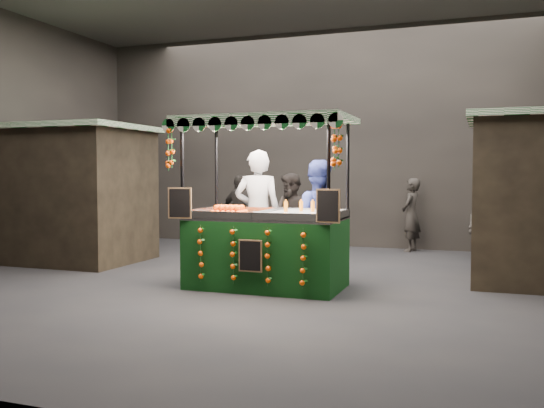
% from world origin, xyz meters
% --- Properties ---
extents(ground, '(12.00, 12.00, 0.00)m').
position_xyz_m(ground, '(0.00, 0.00, 0.00)').
color(ground, black).
rests_on(ground, ground).
extents(market_hall, '(12.10, 10.10, 5.05)m').
position_xyz_m(market_hall, '(0.00, 0.00, 3.38)').
color(market_hall, black).
rests_on(market_hall, ground).
extents(neighbour_stall_left, '(3.00, 2.20, 2.60)m').
position_xyz_m(neighbour_stall_left, '(-4.40, 1.00, 1.31)').
color(neighbour_stall_left, black).
rests_on(neighbour_stall_left, ground).
extents(juice_stall, '(2.59, 1.53, 2.51)m').
position_xyz_m(juice_stall, '(0.16, -0.27, 0.78)').
color(juice_stall, black).
rests_on(juice_stall, ground).
extents(vendor_grey, '(0.86, 0.68, 2.07)m').
position_xyz_m(vendor_grey, '(-0.31, 0.57, 1.04)').
color(vendor_grey, gray).
rests_on(vendor_grey, ground).
extents(vendor_blue, '(1.03, 0.86, 1.90)m').
position_xyz_m(vendor_blue, '(0.66, 0.65, 0.95)').
color(vendor_blue, navy).
rests_on(vendor_blue, ground).
extents(shopper_0, '(0.72, 0.62, 1.66)m').
position_xyz_m(shopper_0, '(-4.31, 3.45, 0.83)').
color(shopper_0, black).
rests_on(shopper_0, ground).
extents(shopper_1, '(1.03, 0.96, 1.70)m').
position_xyz_m(shopper_1, '(-0.21, 2.05, 0.85)').
color(shopper_1, black).
rests_on(shopper_1, ground).
extents(shopper_2, '(1.04, 0.62, 1.66)m').
position_xyz_m(shopper_2, '(-1.94, 3.69, 0.83)').
color(shopper_2, black).
rests_on(shopper_2, ground).
extents(shopper_3, '(1.14, 1.16, 1.60)m').
position_xyz_m(shopper_3, '(3.24, 4.07, 0.80)').
color(shopper_3, black).
rests_on(shopper_3, ground).
extents(shopper_4, '(1.12, 0.98, 1.94)m').
position_xyz_m(shopper_4, '(-4.10, 2.30, 0.97)').
color(shopper_4, '#2E2625').
rests_on(shopper_4, ground).
extents(shopper_5, '(1.44, 1.21, 1.55)m').
position_xyz_m(shopper_5, '(3.84, 2.43, 0.78)').
color(shopper_5, black).
rests_on(shopper_5, ground).
extents(shopper_6, '(0.50, 0.65, 1.59)m').
position_xyz_m(shopper_6, '(1.69, 4.60, 0.79)').
color(shopper_6, '#282420').
rests_on(shopper_6, ground).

